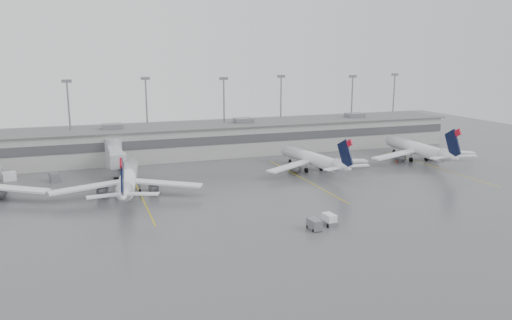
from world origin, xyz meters
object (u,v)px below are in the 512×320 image
object	(u,v)px
jet_mid_left	(128,179)
jet_far_right	(418,148)
baggage_tug	(329,221)
jet_mid_right	(313,158)

from	to	relation	value
jet_mid_left	jet_far_right	world-z (taller)	jet_far_right
jet_far_right	baggage_tug	size ratio (longest dim) A/B	11.01
jet_mid_left	jet_mid_right	size ratio (longest dim) A/B	1.06
jet_mid_left	baggage_tug	xyz separation A→B (m)	(28.42, -28.47, -2.50)
jet_mid_left	jet_far_right	bearing A→B (deg)	14.19
jet_mid_left	jet_far_right	distance (m)	72.85
jet_mid_right	baggage_tug	size ratio (longest dim) A/B	10.17
jet_mid_left	baggage_tug	size ratio (longest dim) A/B	10.78
jet_mid_right	jet_far_right	size ratio (longest dim) A/B	0.92
jet_mid_right	baggage_tug	xyz separation A→B (m)	(-13.96, -34.63, -2.31)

